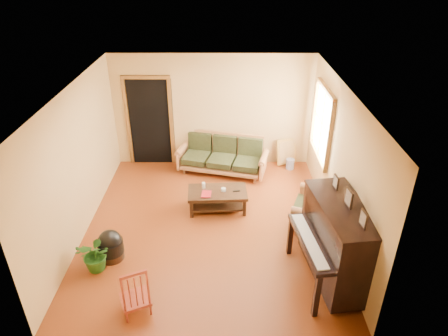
{
  "coord_description": "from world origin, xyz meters",
  "views": [
    {
      "loc": [
        0.3,
        -6.03,
        4.55
      ],
      "look_at": [
        0.27,
        0.2,
        1.1
      ],
      "focal_mm": 32.0,
      "sensor_mm": 36.0,
      "label": 1
    }
  ],
  "objects_px": {
    "armchair": "(314,205)",
    "ceramic_crock": "(290,164)",
    "red_chair": "(134,288)",
    "sofa": "(222,156)",
    "potted_plant": "(96,254)",
    "coffee_table": "(218,200)",
    "footstool": "(111,248)",
    "piano": "(337,244)"
  },
  "relations": [
    {
      "from": "red_chair",
      "to": "ceramic_crock",
      "type": "distance_m",
      "value": 5.03
    },
    {
      "from": "red_chair",
      "to": "potted_plant",
      "type": "xyz_separation_m",
      "value": [
        -0.77,
        0.83,
        -0.11
      ]
    },
    {
      "from": "red_chair",
      "to": "potted_plant",
      "type": "bearing_deg",
      "value": 108.96
    },
    {
      "from": "footstool",
      "to": "potted_plant",
      "type": "xyz_separation_m",
      "value": [
        -0.15,
        -0.27,
        0.1
      ]
    },
    {
      "from": "sofa",
      "to": "potted_plant",
      "type": "relative_size",
      "value": 3.25
    },
    {
      "from": "ceramic_crock",
      "to": "potted_plant",
      "type": "xyz_separation_m",
      "value": [
        -3.55,
        -3.36,
        0.19
      ]
    },
    {
      "from": "red_chair",
      "to": "armchair",
      "type": "bearing_deg",
      "value": 10.82
    },
    {
      "from": "sofa",
      "to": "red_chair",
      "type": "xyz_separation_m",
      "value": [
        -1.19,
        -4.02,
        -0.01
      ]
    },
    {
      "from": "piano",
      "to": "ceramic_crock",
      "type": "height_order",
      "value": "piano"
    },
    {
      "from": "armchair",
      "to": "red_chair",
      "type": "xyz_separation_m",
      "value": [
        -2.88,
        -2.02,
        -0.03
      ]
    },
    {
      "from": "armchair",
      "to": "piano",
      "type": "height_order",
      "value": "piano"
    },
    {
      "from": "armchair",
      "to": "piano",
      "type": "distance_m",
      "value": 1.4
    },
    {
      "from": "piano",
      "to": "footstool",
      "type": "relative_size",
      "value": 3.67
    },
    {
      "from": "coffee_table",
      "to": "footstool",
      "type": "distance_m",
      "value": 2.25
    },
    {
      "from": "footstool",
      "to": "red_chair",
      "type": "distance_m",
      "value": 1.28
    },
    {
      "from": "ceramic_crock",
      "to": "potted_plant",
      "type": "relative_size",
      "value": 0.39
    },
    {
      "from": "coffee_table",
      "to": "armchair",
      "type": "bearing_deg",
      "value": -15.92
    },
    {
      "from": "coffee_table",
      "to": "piano",
      "type": "xyz_separation_m",
      "value": [
        1.82,
        -1.89,
        0.48
      ]
    },
    {
      "from": "piano",
      "to": "potted_plant",
      "type": "height_order",
      "value": "piano"
    },
    {
      "from": "red_chair",
      "to": "ceramic_crock",
      "type": "height_order",
      "value": "red_chair"
    },
    {
      "from": "coffee_table",
      "to": "footstool",
      "type": "xyz_separation_m",
      "value": [
        -1.73,
        -1.43,
        -0.01
      ]
    },
    {
      "from": "red_chair",
      "to": "footstool",
      "type": "bearing_deg",
      "value": 95.4
    },
    {
      "from": "sofa",
      "to": "red_chair",
      "type": "distance_m",
      "value": 4.19
    },
    {
      "from": "sofa",
      "to": "piano",
      "type": "relative_size",
      "value": 1.28
    },
    {
      "from": "coffee_table",
      "to": "potted_plant",
      "type": "bearing_deg",
      "value": -137.93
    },
    {
      "from": "red_chair",
      "to": "coffee_table",
      "type": "bearing_deg",
      "value": 42.05
    },
    {
      "from": "sofa",
      "to": "armchair",
      "type": "distance_m",
      "value": 2.62
    },
    {
      "from": "armchair",
      "to": "ceramic_crock",
      "type": "height_order",
      "value": "armchair"
    },
    {
      "from": "potted_plant",
      "to": "footstool",
      "type": "bearing_deg",
      "value": 60.36
    },
    {
      "from": "footstool",
      "to": "sofa",
      "type": "bearing_deg",
      "value": 58.25
    },
    {
      "from": "armchair",
      "to": "potted_plant",
      "type": "height_order",
      "value": "armchair"
    },
    {
      "from": "coffee_table",
      "to": "potted_plant",
      "type": "height_order",
      "value": "potted_plant"
    },
    {
      "from": "ceramic_crock",
      "to": "potted_plant",
      "type": "height_order",
      "value": "potted_plant"
    },
    {
      "from": "coffee_table",
      "to": "armchair",
      "type": "height_order",
      "value": "armchair"
    },
    {
      "from": "piano",
      "to": "coffee_table",
      "type": "bearing_deg",
      "value": 126.36
    },
    {
      "from": "sofa",
      "to": "red_chair",
      "type": "bearing_deg",
      "value": -92.37
    },
    {
      "from": "coffee_table",
      "to": "armchair",
      "type": "relative_size",
      "value": 1.26
    },
    {
      "from": "armchair",
      "to": "ceramic_crock",
      "type": "bearing_deg",
      "value": 113.06
    },
    {
      "from": "armchair",
      "to": "ceramic_crock",
      "type": "relative_size",
      "value": 3.75
    },
    {
      "from": "sofa",
      "to": "piano",
      "type": "bearing_deg",
      "value": -48.52
    },
    {
      "from": "potted_plant",
      "to": "sofa",
      "type": "bearing_deg",
      "value": 58.43
    },
    {
      "from": "armchair",
      "to": "ceramic_crock",
      "type": "distance_m",
      "value": 2.19
    }
  ]
}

